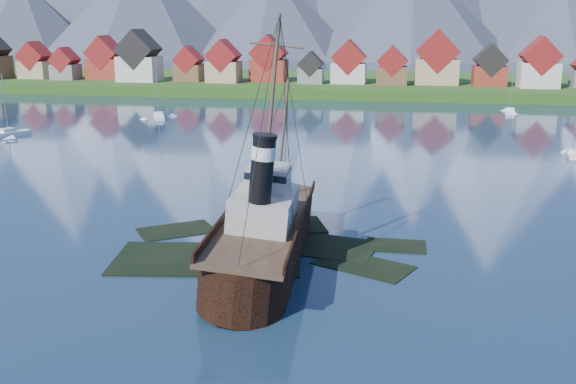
% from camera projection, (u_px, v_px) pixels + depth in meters
% --- Properties ---
extents(ground, '(1400.00, 1400.00, 0.00)m').
position_uv_depth(ground, '(243.00, 254.00, 63.64)').
color(ground, '#172C40').
rests_on(ground, ground).
extents(shoal, '(31.71, 21.24, 1.14)m').
position_uv_depth(shoal, '(265.00, 251.00, 65.49)').
color(shoal, black).
rests_on(shoal, ground).
extents(shore_bank, '(600.00, 80.00, 3.20)m').
position_uv_depth(shore_bank, '(358.00, 88.00, 225.54)').
color(shore_bank, '#284F16').
rests_on(shore_bank, ground).
extents(seawall, '(600.00, 2.50, 2.00)m').
position_uv_depth(seawall, '(349.00, 100.00, 189.35)').
color(seawall, '#3F3D38').
rests_on(seawall, ground).
extents(town, '(250.96, 16.69, 17.30)m').
position_uv_depth(town, '(254.00, 64.00, 211.73)').
color(town, maroon).
rests_on(town, ground).
extents(tugboat_wreck, '(7.14, 30.75, 24.37)m').
position_uv_depth(tugboat_wreck, '(264.00, 229.00, 61.71)').
color(tugboat_wreck, black).
rests_on(tugboat_wreck, ground).
extents(sailboat_b, '(6.47, 8.76, 12.88)m').
position_uv_depth(sailboat_b, '(8.00, 134.00, 129.89)').
color(sailboat_b, white).
rests_on(sailboat_b, ground).
extents(sailboat_c, '(5.86, 9.47, 12.01)m').
position_uv_depth(sailboat_c, '(159.00, 117.00, 153.78)').
color(sailboat_c, white).
rests_on(sailboat_c, ground).
extents(sailboat_d, '(2.60, 7.39, 9.88)m').
position_uv_depth(sailboat_d, '(572.00, 155.00, 110.30)').
color(sailboat_d, white).
rests_on(sailboat_d, ground).
extents(sailboat_e, '(3.29, 9.20, 10.44)m').
position_uv_depth(sailboat_e, '(510.00, 112.00, 162.81)').
color(sailboat_e, white).
rests_on(sailboat_e, ground).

